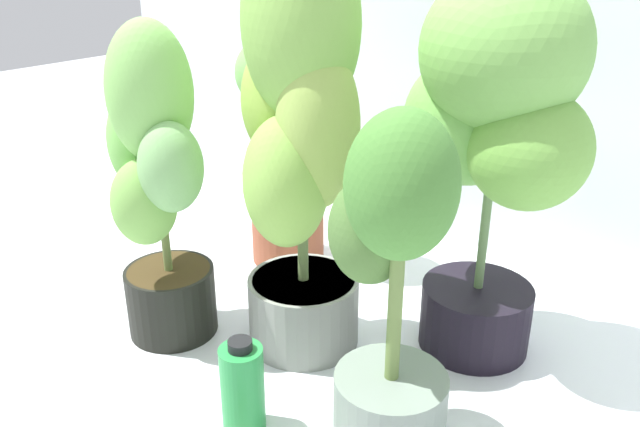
# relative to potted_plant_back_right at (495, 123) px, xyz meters

# --- Properties ---
(ground_plane) EXTENTS (8.00, 8.00, 0.00)m
(ground_plane) POSITION_rel_potted_plant_back_right_xyz_m (-0.31, -0.34, -0.57)
(ground_plane) COLOR silver
(ground_plane) RESTS_ON ground
(potted_plant_back_right) EXTENTS (0.53, 0.41, 0.90)m
(potted_plant_back_right) POSITION_rel_potted_plant_back_right_xyz_m (0.00, 0.00, 0.00)
(potted_plant_back_right) COLOR black
(potted_plant_back_right) RESTS_ON ground
(potted_plant_back_left) EXTENTS (0.36, 0.31, 0.89)m
(potted_plant_back_left) POSITION_rel_potted_plant_back_right_xyz_m (-0.68, 0.07, -0.06)
(potted_plant_back_left) COLOR brown
(potted_plant_back_left) RESTS_ON ground
(potted_plant_center) EXTENTS (0.38, 0.32, 0.98)m
(potted_plant_center) POSITION_rel_potted_plant_back_right_xyz_m (-0.33, -0.26, -0.03)
(potted_plant_center) COLOR gray
(potted_plant_center) RESTS_ON ground
(potted_plant_front_right) EXTENTS (0.31, 0.25, 0.69)m
(potted_plant_front_right) POSITION_rel_potted_plant_back_right_xyz_m (0.02, -0.42, -0.20)
(potted_plant_front_right) COLOR slate
(potted_plant_front_right) RESTS_ON ground
(potted_plant_front_left) EXTENTS (0.34, 0.28, 0.78)m
(potted_plant_front_left) POSITION_rel_potted_plant_back_right_xyz_m (-0.63, -0.43, -0.16)
(potted_plant_front_left) COLOR black
(potted_plant_front_left) RESTS_ON ground
(nutrient_bottle) EXTENTS (0.09, 0.09, 0.21)m
(nutrient_bottle) POSITION_rel_potted_plant_back_right_xyz_m (-0.23, -0.57, -0.47)
(nutrient_bottle) COLOR #25883E
(nutrient_bottle) RESTS_ON ground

